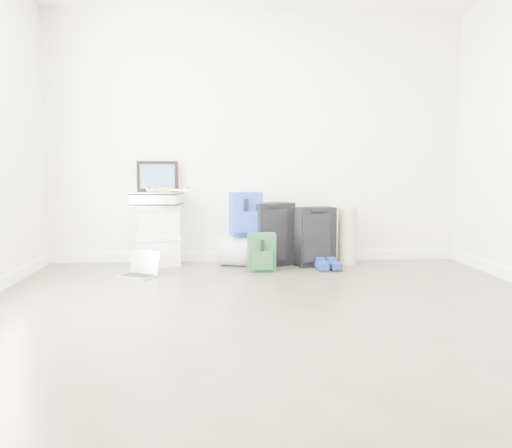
{
  "coord_description": "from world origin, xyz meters",
  "views": [
    {
      "loc": [
        -0.36,
        -3.44,
        1.03
      ],
      "look_at": [
        -0.03,
        1.9,
        0.47
      ],
      "focal_mm": 38.0,
      "sensor_mm": 36.0,
      "label": 1
    }
  ],
  "objects": [
    {
      "name": "rolled_rug",
      "position": [
        0.96,
        2.22,
        0.3
      ],
      "size": [
        0.2,
        0.2,
        0.6
      ],
      "primitive_type": "cylinder",
      "color": "tan",
      "rests_on": "ground"
    },
    {
      "name": "shoes",
      "position": [
        0.69,
        1.9,
        0.04
      ],
      "size": [
        0.25,
        0.27,
        0.09
      ],
      "rotation": [
        0.0,
        0.0,
        0.13
      ],
      "color": "black",
      "rests_on": "ground"
    },
    {
      "name": "drone",
      "position": [
        -0.97,
        2.27,
        0.8
      ],
      "size": [
        0.53,
        0.53,
        0.05
      ],
      "rotation": [
        0.0,
        0.0,
        0.32
      ],
      "color": "gold",
      "rests_on": "briefcase"
    },
    {
      "name": "room_envelope",
      "position": [
        0.0,
        0.02,
        1.72
      ],
      "size": [
        4.52,
        5.02,
        2.71
      ],
      "color": "silver",
      "rests_on": "ground"
    },
    {
      "name": "blue_backpack",
      "position": [
        -0.13,
        2.14,
        0.55
      ],
      "size": [
        0.35,
        0.29,
        0.45
      ],
      "rotation": [
        0.0,
        0.0,
        0.22
      ],
      "color": "#1932A5",
      "rests_on": "duffel_bag"
    },
    {
      "name": "carry_on",
      "position": [
        0.6,
        2.13,
        0.31
      ],
      "size": [
        0.44,
        0.34,
        0.62
      ],
      "rotation": [
        0.0,
        0.0,
        0.26
      ],
      "color": "black",
      "rests_on": "ground"
    },
    {
      "name": "ground",
      "position": [
        0.0,
        0.0,
        0.0
      ],
      "size": [
        5.0,
        5.0,
        0.0
      ],
      "primitive_type": "plane",
      "color": "#3B342B",
      "rests_on": "ground"
    },
    {
      "name": "boxes_stack",
      "position": [
        -1.05,
        2.29,
        0.32
      ],
      "size": [
        0.52,
        0.46,
        0.63
      ],
      "rotation": [
        0.0,
        0.0,
        0.25
      ],
      "color": "white",
      "rests_on": "ground"
    },
    {
      "name": "green_backpack",
      "position": [
        0.02,
        1.86,
        0.19
      ],
      "size": [
        0.28,
        0.21,
        0.38
      ],
      "rotation": [
        0.0,
        0.0,
        0.02
      ],
      "color": "#133518",
      "rests_on": "ground"
    },
    {
      "name": "briefcase",
      "position": [
        -1.05,
        2.29,
        0.7
      ],
      "size": [
        0.53,
        0.42,
        0.14
      ],
      "primitive_type": "cube",
      "rotation": [
        0.0,
        0.0,
        -0.14
      ],
      "color": "#B2B2B7",
      "rests_on": "boxes_stack"
    },
    {
      "name": "large_suitcase",
      "position": [
        0.15,
        2.2,
        0.33
      ],
      "size": [
        0.49,
        0.42,
        0.66
      ],
      "rotation": [
        0.0,
        0.0,
        0.43
      ],
      "color": "black",
      "rests_on": "ground"
    },
    {
      "name": "laptop",
      "position": [
        -1.15,
        1.7,
        0.06
      ],
      "size": [
        0.42,
        0.38,
        0.24
      ],
      "rotation": [
        0.0,
        0.0,
        -0.55
      ],
      "color": "silver",
      "rests_on": "ground"
    },
    {
      "name": "painting",
      "position": [
        -1.05,
        2.39,
        0.94
      ],
      "size": [
        0.44,
        0.09,
        0.33
      ],
      "rotation": [
        0.0,
        0.0,
        0.15
      ],
      "color": "black",
      "rests_on": "briefcase"
    },
    {
      "name": "duffel_bag",
      "position": [
        -0.13,
        2.17,
        0.17
      ],
      "size": [
        0.61,
        0.46,
        0.33
      ],
      "primitive_type": "cylinder",
      "rotation": [
        0.0,
        1.57,
        -0.28
      ],
      "color": "#999CA2",
      "rests_on": "ground"
    }
  ]
}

